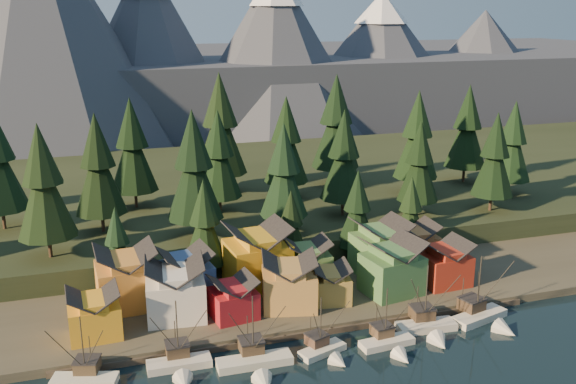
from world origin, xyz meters
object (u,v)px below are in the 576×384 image
object	(u,v)px
boat_0	(81,374)
boat_2	(257,356)
boat_5	(430,319)
house_back_1	(186,274)
boat_1	(180,357)
boat_4	(391,337)
house_back_0	(126,276)
house_front_0	(94,312)
house_front_1	(175,288)
boat_3	(326,344)
boat_6	(486,309)

from	to	relation	value
boat_0	boat_2	distance (m)	24.62
boat_5	house_back_1	bearing A→B (deg)	155.05
boat_1	boat_4	bearing A→B (deg)	-5.47
boat_4	house_back_0	distance (m)	45.52
boat_4	boat_2	bearing A→B (deg)	174.16
house_front_0	boat_2	bearing A→B (deg)	-36.70
boat_2	house_front_1	size ratio (longest dim) A/B	1.23
boat_1	boat_2	size ratio (longest dim) A/B	0.93
house_back_0	house_front_1	bearing A→B (deg)	-44.76
boat_0	house_front_1	size ratio (longest dim) A/B	1.12
house_back_1	house_front_1	bearing A→B (deg)	-123.44
boat_4	house_front_0	bearing A→B (deg)	156.02
boat_1	boat_2	world-z (taller)	boat_2
boat_3	boat_5	distance (m)	18.71
house_back_0	boat_6	bearing A→B (deg)	-24.05
boat_1	boat_6	distance (m)	51.27
boat_0	boat_6	bearing A→B (deg)	16.54
boat_6	boat_5	bearing A→B (deg)	165.92
boat_0	boat_1	size ratio (longest dim) A/B	0.98
boat_6	house_front_0	world-z (taller)	boat_6
boat_1	house_front_0	bearing A→B (deg)	134.76
boat_3	boat_2	bearing A→B (deg)	164.22
boat_1	house_back_1	size ratio (longest dim) A/B	1.20
house_front_0	house_front_1	distance (m)	13.39
boat_5	house_back_1	size ratio (longest dim) A/B	1.27
house_back_1	house_front_0	bearing A→B (deg)	-160.97
boat_4	house_back_1	bearing A→B (deg)	135.41
boat_6	house_front_0	distance (m)	64.03
boat_4	boat_6	size ratio (longest dim) A/B	0.83
house_front_0	house_back_1	xyz separation A→B (m)	(15.61, 8.20, 0.92)
boat_2	house_back_1	bearing A→B (deg)	107.13
boat_2	house_back_1	xyz separation A→B (m)	(-6.66, 23.02, 4.33)
boat_5	house_front_1	xyz separation A→B (m)	(-38.93, 15.27, 4.23)
boat_4	house_back_0	size ratio (longest dim) A/B	0.99
boat_4	house_back_1	size ratio (longest dim) A/B	1.09
house_front_1	boat_0	bearing A→B (deg)	-130.49
boat_4	boat_6	distance (m)	19.27
boat_4	house_back_1	distance (m)	36.86
boat_3	house_front_0	bearing A→B (deg)	138.10
boat_6	house_back_1	size ratio (longest dim) A/B	1.31
boat_2	house_back_0	bearing A→B (deg)	125.63
boat_2	boat_6	xyz separation A→B (m)	(40.49, 2.51, 0.30)
boat_1	house_back_0	xyz separation A→B (m)	(-5.84, 21.05, 4.88)
boat_3	boat_4	bearing A→B (deg)	-24.17
boat_2	house_back_0	world-z (taller)	house_back_0
boat_0	boat_3	distance (m)	35.63
boat_1	boat_6	xyz separation A→B (m)	(51.27, -0.49, 0.23)
boat_3	boat_5	xyz separation A→B (m)	(18.64, 1.67, 0.35)
house_front_1	boat_6	bearing A→B (deg)	-11.56
house_front_0	boat_4	bearing A→B (deg)	-22.24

